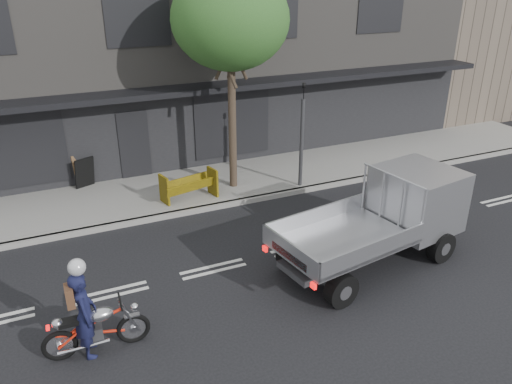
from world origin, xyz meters
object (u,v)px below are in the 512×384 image
object	(u,v)px
street_tree	(230,20)
rider	(85,315)
flatbed_ute	(404,206)
construction_barrier	(191,188)
traffic_light_pole	(302,141)
sandwich_board	(85,173)
motorcycle	(96,328)

from	to	relation	value
street_tree	rider	size ratio (longest dim) A/B	3.85
flatbed_ute	construction_barrier	world-z (taller)	flatbed_ute
traffic_light_pole	flatbed_ute	world-z (taller)	traffic_light_pole
street_tree	flatbed_ute	distance (m)	7.09
construction_barrier	sandwich_board	bearing A→B (deg)	138.68
motorcycle	construction_barrier	world-z (taller)	construction_barrier
motorcycle	rider	bearing A→B (deg)	-177.13
street_tree	flatbed_ute	bearing A→B (deg)	-65.66
flatbed_ute	construction_barrier	distance (m)	6.22
rider	flatbed_ute	size ratio (longest dim) A/B	0.34
sandwich_board	flatbed_ute	bearing A→B (deg)	-68.46
motorcycle	flatbed_ute	world-z (taller)	flatbed_ute
traffic_light_pole	sandwich_board	size ratio (longest dim) A/B	3.44
construction_barrier	sandwich_board	xyz separation A→B (m)	(-2.79, 2.45, 0.05)
street_tree	rider	world-z (taller)	street_tree
traffic_light_pole	sandwich_board	distance (m)	7.00
construction_barrier	sandwich_board	size ratio (longest dim) A/B	1.61
street_tree	traffic_light_pole	bearing A→B (deg)	-23.03
motorcycle	sandwich_board	xyz separation A→B (m)	(0.71, 7.75, 0.13)
motorcycle	sandwich_board	size ratio (longest dim) A/B	1.95
rider	construction_barrier	world-z (taller)	rider
street_tree	flatbed_ute	size ratio (longest dim) A/B	1.33
rider	construction_barrier	xyz separation A→B (m)	(3.65, 5.30, -0.27)
rider	construction_barrier	size ratio (longest dim) A/B	1.07
motorcycle	rider	distance (m)	0.38
traffic_light_pole	flatbed_ute	bearing A→B (deg)	-84.72
traffic_light_pole	motorcycle	world-z (taller)	traffic_light_pole
flatbed_ute	sandwich_board	bearing A→B (deg)	124.42
rider	construction_barrier	distance (m)	6.44
flatbed_ute	construction_barrier	bearing A→B (deg)	121.42
traffic_light_pole	construction_barrier	size ratio (longest dim) A/B	2.13
flatbed_ute	traffic_light_pole	bearing A→B (deg)	86.04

